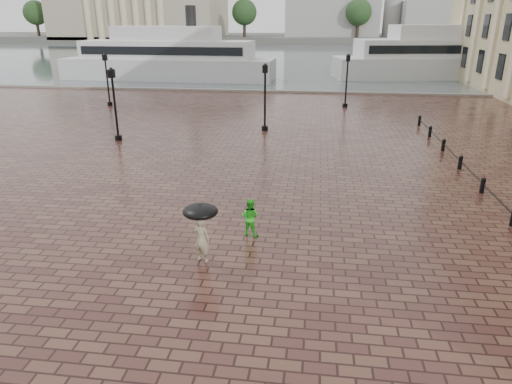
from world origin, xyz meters
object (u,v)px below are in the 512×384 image
adult_pedestrian (202,239)px  child_pedestrian (250,217)px  ferry_far (442,56)px  street_lamps (212,88)px  ferry_near (168,58)px

adult_pedestrian → child_pedestrian: 2.40m
adult_pedestrian → child_pedestrian: size_ratio=1.10×
adult_pedestrian → ferry_far: (19.31, 52.29, 1.98)m
street_lamps → adult_pedestrian: bearing=-78.1°
child_pedestrian → ferry_near: 47.31m
street_lamps → ferry_near: 26.49m
street_lamps → child_pedestrian: 20.97m
adult_pedestrian → ferry_far: ferry_far is taller
street_lamps → ferry_far: 38.53m
ferry_near → ferry_far: (35.11, 6.14, 0.06)m
ferry_near → child_pedestrian: bearing=-67.0°
adult_pedestrian → child_pedestrian: (1.23, 2.06, -0.07)m
child_pedestrian → ferry_far: (18.08, 50.23, 2.05)m
child_pedestrian → ferry_near: ferry_near is taller
ferry_near → ferry_far: ferry_far is taller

